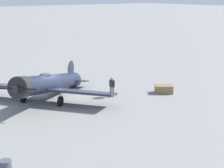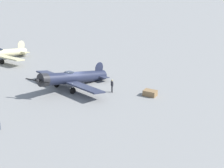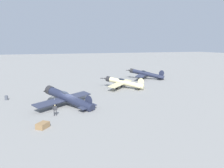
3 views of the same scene
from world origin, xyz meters
TOP-DOWN VIEW (x-y plane):
  - ground_plane at (0.00, 0.00)m, footprint 400.00×400.00m
  - airplane_foreground at (0.31, -0.43)m, footprint 10.62×10.70m
  - airplane_mid_apron at (-14.38, -11.21)m, footprint 9.34×9.36m
  - airplane_far_line at (-25.90, -21.74)m, footprint 10.18×10.29m
  - ground_crew_mechanic at (2.76, 4.31)m, footprint 0.66×0.25m
  - equipment_crate at (4.69, 8.66)m, footprint 1.82×1.88m
  - fuel_drum at (10.48, -8.21)m, footprint 0.63×0.63m

SIDE VIEW (x-z plane):
  - ground_plane at x=0.00m, z-range 0.00..0.00m
  - equipment_crate at x=4.69m, z-range 0.00..0.69m
  - fuel_drum at x=10.48m, z-range 0.00..0.83m
  - ground_crew_mechanic at x=2.76m, z-range 0.18..1.87m
  - airplane_mid_apron at x=-14.38m, z-range -0.05..2.71m
  - airplane_foreground at x=0.31m, z-range -0.32..3.02m
  - airplane_far_line at x=-25.90m, z-range 0.00..3.03m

